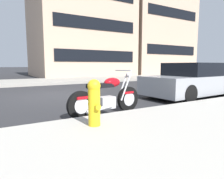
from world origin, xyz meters
TOP-DOWN VIEW (x-y plane):
  - ground_plane at (0.00, 0.00)m, footprint 260.00×260.00m
  - sidewalk_far_curb at (12.00, 6.70)m, footprint 120.00×5.00m
  - parking_stall_stripe at (0.00, -3.60)m, footprint 0.12×2.20m
  - parked_motorcycle at (0.24, -3.97)m, footprint 2.11×0.64m
  - parked_car_across_street at (4.73, -3.15)m, footprint 4.57×2.00m
  - fire_hydrant at (-0.61, -5.01)m, footprint 0.24×0.36m
  - townhouse_behind_pole at (6.43, 13.95)m, footprint 9.89×9.97m
  - townhouse_near_left at (16.54, 14.90)m, footprint 9.40×11.85m

SIDE VIEW (x-z plane):
  - ground_plane at x=0.00m, z-range 0.00..0.00m
  - parking_stall_stripe at x=0.00m, z-range 0.00..0.01m
  - sidewalk_far_curb at x=12.00m, z-range 0.00..0.14m
  - parked_motorcycle at x=0.24m, z-range -0.13..1.01m
  - fire_hydrant at x=-0.61m, z-range 0.17..1.02m
  - parked_car_across_street at x=4.73m, z-range -0.04..1.30m
  - townhouse_behind_pole at x=6.43m, z-range 0.00..9.63m
  - townhouse_near_left at x=16.54m, z-range 0.00..13.97m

